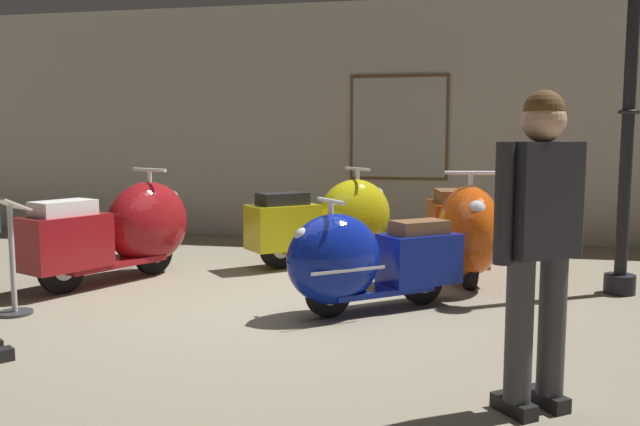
{
  "coord_description": "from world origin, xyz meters",
  "views": [
    {
      "loc": [
        1.45,
        -5.43,
        1.46
      ],
      "look_at": [
        0.08,
        1.23,
        0.67
      ],
      "focal_mm": 37.38,
      "sensor_mm": 36.0,
      "label": 1
    }
  ],
  "objects_px": {
    "scooter_1": "(334,220)",
    "lamppost": "(629,108)",
    "scooter_0": "(125,230)",
    "info_stanchion": "(13,266)",
    "scooter_3": "(463,230)",
    "scooter_2": "(361,260)",
    "visitor_1": "(539,230)"
  },
  "relations": [
    {
      "from": "scooter_0",
      "to": "scooter_3",
      "type": "height_order",
      "value": "scooter_3"
    },
    {
      "from": "scooter_1",
      "to": "scooter_2",
      "type": "relative_size",
      "value": 1.11
    },
    {
      "from": "scooter_2",
      "to": "visitor_1",
      "type": "relative_size",
      "value": 0.89
    },
    {
      "from": "scooter_3",
      "to": "visitor_1",
      "type": "distance_m",
      "value": 3.29
    },
    {
      "from": "scooter_3",
      "to": "lamppost",
      "type": "xyz_separation_m",
      "value": [
        1.44,
        -0.27,
        1.19
      ]
    },
    {
      "from": "visitor_1",
      "to": "info_stanchion",
      "type": "relative_size",
      "value": 1.73
    },
    {
      "from": "scooter_0",
      "to": "info_stanchion",
      "type": "bearing_deg",
      "value": -165.55
    },
    {
      "from": "lamppost",
      "to": "info_stanchion",
      "type": "xyz_separation_m",
      "value": [
        -5.05,
        -1.79,
        -1.31
      ]
    },
    {
      "from": "scooter_3",
      "to": "visitor_1",
      "type": "bearing_deg",
      "value": -4.11
    },
    {
      "from": "lamppost",
      "to": "info_stanchion",
      "type": "bearing_deg",
      "value": -160.47
    },
    {
      "from": "scooter_3",
      "to": "info_stanchion",
      "type": "relative_size",
      "value": 1.96
    },
    {
      "from": "scooter_2",
      "to": "info_stanchion",
      "type": "bearing_deg",
      "value": -25.66
    },
    {
      "from": "scooter_2",
      "to": "scooter_0",
      "type": "bearing_deg",
      "value": -55.7
    },
    {
      "from": "scooter_0",
      "to": "scooter_1",
      "type": "relative_size",
      "value": 1.14
    },
    {
      "from": "scooter_0",
      "to": "info_stanchion",
      "type": "height_order",
      "value": "scooter_0"
    },
    {
      "from": "scooter_3",
      "to": "visitor_1",
      "type": "xyz_separation_m",
      "value": [
        0.35,
        -3.23,
        0.46
      ]
    },
    {
      "from": "scooter_3",
      "to": "lamppost",
      "type": "height_order",
      "value": "lamppost"
    },
    {
      "from": "scooter_1",
      "to": "lamppost",
      "type": "relative_size",
      "value": 0.53
    },
    {
      "from": "lamppost",
      "to": "info_stanchion",
      "type": "relative_size",
      "value": 3.24
    },
    {
      "from": "info_stanchion",
      "to": "scooter_1",
      "type": "bearing_deg",
      "value": 51.95
    },
    {
      "from": "lamppost",
      "to": "info_stanchion",
      "type": "height_order",
      "value": "lamppost"
    },
    {
      "from": "scooter_3",
      "to": "info_stanchion",
      "type": "height_order",
      "value": "scooter_3"
    },
    {
      "from": "scooter_2",
      "to": "lamppost",
      "type": "xyz_separation_m",
      "value": [
        2.27,
        1.15,
        1.27
      ]
    },
    {
      "from": "visitor_1",
      "to": "scooter_3",
      "type": "bearing_deg",
      "value": -30.55
    },
    {
      "from": "lamppost",
      "to": "visitor_1",
      "type": "bearing_deg",
      "value": -110.12
    },
    {
      "from": "scooter_0",
      "to": "scooter_2",
      "type": "height_order",
      "value": "scooter_0"
    },
    {
      "from": "scooter_0",
      "to": "scooter_1",
      "type": "distance_m",
      "value": 2.34
    },
    {
      "from": "scooter_0",
      "to": "info_stanchion",
      "type": "xyz_separation_m",
      "value": [
        -0.25,
        -1.42,
        -0.11
      ]
    },
    {
      "from": "scooter_1",
      "to": "scooter_2",
      "type": "distance_m",
      "value": 2.21
    },
    {
      "from": "lamppost",
      "to": "visitor_1",
      "type": "xyz_separation_m",
      "value": [
        -1.08,
        -2.96,
        -0.73
      ]
    },
    {
      "from": "lamppost",
      "to": "scooter_2",
      "type": "bearing_deg",
      "value": -153.1
    },
    {
      "from": "visitor_1",
      "to": "info_stanchion",
      "type": "bearing_deg",
      "value": 36.82
    }
  ]
}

